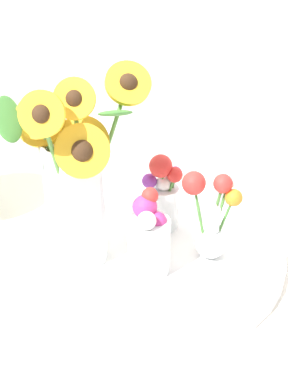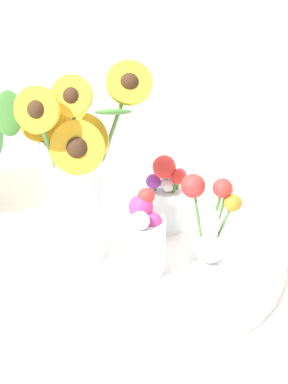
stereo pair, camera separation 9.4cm
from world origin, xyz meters
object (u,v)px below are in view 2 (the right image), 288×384
object	(u,v)px
serving_tray	(144,251)
vase_bulb_right	(210,221)
vase_small_back	(167,197)
vase_small_center	(144,238)
mason_jar_sunflowers	(74,180)

from	to	relation	value
serving_tray	vase_bulb_right	xyz separation A→B (m)	(0.12, -0.01, 0.09)
serving_tray	vase_small_back	xyz separation A→B (m)	(0.03, 0.07, 0.08)
vase_small_center	vase_bulb_right	world-z (taller)	vase_bulb_right
serving_tray	vase_small_back	distance (m)	0.11
mason_jar_sunflowers	vase_small_back	distance (m)	0.20
mason_jar_sunflowers	vase_small_center	distance (m)	0.16
serving_tray	vase_small_back	world-z (taller)	vase_small_back
mason_jar_sunflowers	vase_bulb_right	xyz separation A→B (m)	(0.23, 0.02, -0.07)
mason_jar_sunflowers	vase_small_center	xyz separation A→B (m)	(0.13, -0.03, -0.08)
vase_bulb_right	vase_small_back	xyz separation A→B (m)	(-0.09, 0.08, -0.01)
serving_tray	mason_jar_sunflowers	distance (m)	0.20
vase_bulb_right	vase_small_center	bearing A→B (deg)	-153.55
vase_small_back	vase_small_center	bearing A→B (deg)	-97.90
vase_small_center	vase_small_back	world-z (taller)	vase_small_back
serving_tray	vase_bulb_right	distance (m)	0.15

